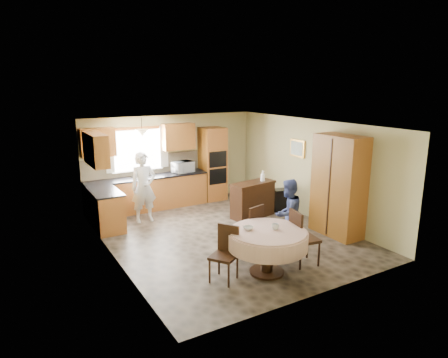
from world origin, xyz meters
name	(u,v)px	position (x,y,z in m)	size (l,w,h in m)	color
floor	(226,235)	(0.00, 0.00, 0.00)	(5.00, 6.00, 0.01)	brown
ceiling	(226,125)	(0.00, 0.00, 2.50)	(5.00, 6.00, 0.01)	white
wall_back	(172,160)	(0.00, 3.00, 1.25)	(5.00, 0.02, 2.50)	tan
wall_front	(323,222)	(0.00, -3.00, 1.25)	(5.00, 0.02, 2.50)	tan
wall_left	(112,198)	(-2.50, 0.00, 1.25)	(0.02, 6.00, 2.50)	tan
wall_right	(312,169)	(2.50, 0.00, 1.25)	(0.02, 6.00, 2.50)	tan
window	(137,150)	(-1.00, 2.98, 1.60)	(1.40, 0.03, 1.10)	white
curtain_left	(109,151)	(-1.75, 2.93, 1.65)	(0.22, 0.02, 1.15)	white
curtain_right	(164,147)	(-0.25, 2.93, 1.65)	(0.22, 0.02, 1.15)	white
base_cab_back	(148,194)	(-0.85, 2.70, 0.44)	(3.30, 0.60, 0.88)	#D07237
counter_back	(147,177)	(-0.85, 2.70, 0.90)	(3.30, 0.64, 0.04)	black
base_cab_left	(106,211)	(-2.20, 1.80, 0.44)	(0.60, 1.20, 0.88)	#D07237
counter_left	(105,192)	(-2.20, 1.80, 0.90)	(0.64, 1.20, 0.04)	black
backsplash	(143,165)	(-0.85, 2.99, 1.18)	(3.30, 0.02, 0.55)	tan
wall_cab_left	(98,142)	(-2.05, 2.83, 1.91)	(0.85, 0.33, 0.72)	#AE6C2B
wall_cab_right	(178,137)	(0.15, 2.83, 1.91)	(0.90, 0.33, 0.72)	#AE6C2B
wall_cab_side	(96,149)	(-2.33, 1.80, 1.91)	(0.33, 1.20, 0.72)	#AE6C2B
oven_tower	(213,164)	(1.15, 2.69, 1.06)	(0.66, 0.62, 2.12)	#D07237
oven_upper	(218,159)	(1.15, 2.38, 1.25)	(0.56, 0.01, 0.45)	black
oven_lower	(218,176)	(1.15, 2.38, 0.75)	(0.56, 0.01, 0.45)	black
pendant	(142,133)	(-1.00, 2.50, 2.12)	(0.36, 0.36, 0.18)	beige
sideboard	(253,201)	(1.25, 0.76, 0.43)	(1.20, 0.49, 0.86)	#321E0D
space_heater	(281,200)	(2.20, 0.78, 0.30)	(0.43, 0.30, 0.59)	black
cupboard	(339,186)	(2.22, -1.20, 1.13)	(0.59, 1.19, 2.26)	#D07237
dining_table	(268,240)	(-0.29, -1.96, 0.64)	(1.43, 1.43, 0.82)	#321E0D
chair_left	(226,250)	(-1.05, -1.77, 0.54)	(0.58, 0.58, 0.97)	#321E0D
chair_back	(252,227)	(-0.05, -1.11, 0.56)	(0.54, 0.54, 1.02)	#321E0D
chair_right	(301,235)	(0.46, -1.99, 0.59)	(0.54, 0.54, 1.07)	#321E0D
framed_picture	(297,148)	(2.47, 0.53, 1.71)	(0.06, 0.54, 0.45)	gold
microwave	(183,167)	(0.18, 2.65, 1.08)	(0.56, 0.38, 0.31)	silver
person_sink	(144,187)	(-1.25, 1.83, 0.87)	(0.64, 0.42, 1.74)	silver
person_dining	(288,213)	(0.80, -1.18, 0.73)	(0.71, 0.55, 1.45)	#39457D
bowl_sideboard	(242,185)	(0.93, 0.76, 0.88)	(0.21, 0.21, 0.05)	#B2B2B2
bottle_sideboard	(263,177)	(1.55, 0.76, 1.02)	(0.12, 0.12, 0.32)	silver
cup_table	(275,227)	(-0.15, -1.99, 0.87)	(0.13, 0.13, 0.10)	#B2B2B2
bowl_table	(248,228)	(-0.57, -1.76, 0.85)	(0.19, 0.19, 0.06)	#B2B2B2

